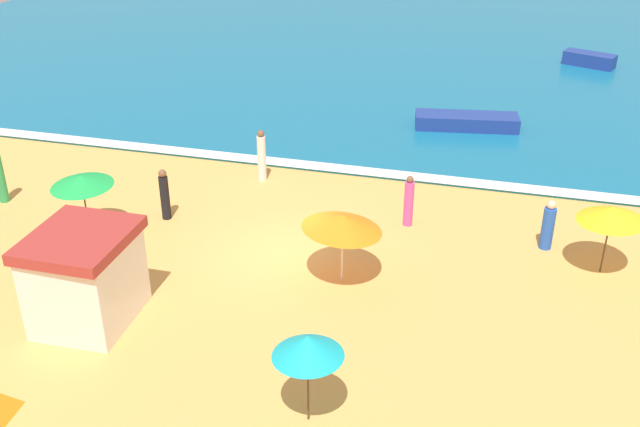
# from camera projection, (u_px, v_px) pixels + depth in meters

# --- Properties ---
(ground_plane) EXTENTS (60.00, 60.00, 0.00)m
(ground_plane) POSITION_uv_depth(u_px,v_px,m) (287.00, 255.00, 22.16)
(ground_plane) COLOR #E0A856
(ocean_water) EXTENTS (60.00, 44.00, 0.10)m
(ocean_water) POSITION_uv_depth(u_px,v_px,m) (419.00, 31.00, 46.10)
(ocean_water) COLOR #146B93
(ocean_water) RESTS_ON ground_plane
(wave_breaker_foam) EXTENTS (57.00, 0.70, 0.01)m
(wave_breaker_foam) POSITION_uv_depth(u_px,v_px,m) (337.00, 168.00, 27.50)
(wave_breaker_foam) COLOR white
(wave_breaker_foam) RESTS_ON ocean_water
(lifeguard_cabana) EXTENTS (2.36, 2.71, 2.50)m
(lifeguard_cabana) POSITION_uv_depth(u_px,v_px,m) (85.00, 277.00, 18.71)
(lifeguard_cabana) COLOR white
(lifeguard_cabana) RESTS_ON ground_plane
(beach_umbrella_0) EXTENTS (2.61, 2.62, 2.06)m
(beach_umbrella_0) POSITION_uv_depth(u_px,v_px,m) (81.00, 181.00, 22.40)
(beach_umbrella_0) COLOR #4C3823
(beach_umbrella_0) RESTS_ON ground_plane
(beach_umbrella_1) EXTENTS (2.09, 2.09, 2.23)m
(beach_umbrella_1) POSITION_uv_depth(u_px,v_px,m) (308.00, 346.00, 15.12)
(beach_umbrella_1) COLOR #4C3823
(beach_umbrella_1) RESTS_ON ground_plane
(beach_umbrella_5) EXTENTS (3.08, 3.07, 2.16)m
(beach_umbrella_5) POSITION_uv_depth(u_px,v_px,m) (343.00, 222.00, 20.08)
(beach_umbrella_5) COLOR silver
(beach_umbrella_5) RESTS_ON ground_plane
(beach_umbrella_7) EXTENTS (2.11, 2.09, 2.13)m
(beach_umbrella_7) POSITION_uv_depth(u_px,v_px,m) (612.00, 214.00, 20.46)
(beach_umbrella_7) COLOR #4C3823
(beach_umbrella_7) RESTS_ON ground_plane
(beachgoer_5) EXTENTS (0.36, 0.36, 1.73)m
(beachgoer_5) POSITION_uv_depth(u_px,v_px,m) (165.00, 195.00, 23.82)
(beachgoer_5) COLOR black
(beachgoer_5) RESTS_ON ground_plane
(beachgoer_7) EXTENTS (0.46, 0.46, 1.60)m
(beachgoer_7) POSITION_uv_depth(u_px,v_px,m) (548.00, 226.00, 22.17)
(beachgoer_7) COLOR blue
(beachgoer_7) RESTS_ON ground_plane
(beachgoer_8) EXTENTS (0.40, 0.40, 1.92)m
(beachgoer_8) POSITION_uv_depth(u_px,v_px,m) (262.00, 156.00, 26.40)
(beachgoer_8) COLOR white
(beachgoer_8) RESTS_ON ground_plane
(beachgoer_10) EXTENTS (0.42, 0.42, 1.71)m
(beachgoer_10) POSITION_uv_depth(u_px,v_px,m) (409.00, 202.00, 23.45)
(beachgoer_10) COLOR #D84CA5
(beachgoer_10) RESTS_ON ground_plane
(beachgoer_11) EXTENTS (0.35, 0.35, 1.93)m
(beachgoer_11) POSITION_uv_depth(u_px,v_px,m) (0.00, 176.00, 24.87)
(beachgoer_11) COLOR green
(beachgoer_11) RESTS_ON ground_plane
(small_boat_0) EXTENTS (4.38, 1.87, 0.59)m
(small_boat_0) POSITION_uv_depth(u_px,v_px,m) (467.00, 121.00, 31.00)
(small_boat_0) COLOR navy
(small_boat_0) RESTS_ON ocean_water
(small_boat_1) EXTENTS (2.77, 1.86, 0.69)m
(small_boat_1) POSITION_uv_depth(u_px,v_px,m) (589.00, 59.00, 39.01)
(small_boat_1) COLOR navy
(small_boat_1) RESTS_ON ocean_water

